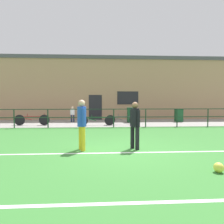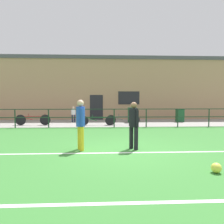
{
  "view_description": "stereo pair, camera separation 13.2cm",
  "coord_description": "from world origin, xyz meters",
  "px_view_note": "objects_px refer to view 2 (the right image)",
  "views": [
    {
      "loc": [
        -0.91,
        -7.05,
        1.72
      ],
      "look_at": [
        -0.25,
        3.7,
        1.09
      ],
      "focal_mm": 34.13,
      "sensor_mm": 36.0,
      "label": 1
    },
    {
      "loc": [
        -0.78,
        -7.06,
        1.72
      ],
      "look_at": [
        -0.25,
        3.7,
        1.09
      ],
      "focal_mm": 34.13,
      "sensor_mm": 36.0,
      "label": 2
    }
  ],
  "objects_px": {
    "player_goalkeeper": "(134,122)",
    "bicycle_parked_2": "(33,120)",
    "spectator_child": "(73,113)",
    "trash_bin_1": "(132,115)",
    "bicycle_parked_1": "(97,120)",
    "trash_bin_0": "(180,115)",
    "bicycle_parked_3": "(123,120)",
    "player_striker": "(81,122)",
    "soccer_ball_match": "(216,168)"
  },
  "relations": [
    {
      "from": "player_goalkeeper",
      "to": "bicycle_parked_2",
      "type": "distance_m",
      "value": 9.02
    },
    {
      "from": "spectator_child",
      "to": "trash_bin_1",
      "type": "xyz_separation_m",
      "value": [
        4.38,
        -0.32,
        -0.11
      ]
    },
    {
      "from": "spectator_child",
      "to": "bicycle_parked_1",
      "type": "height_order",
      "value": "spectator_child"
    },
    {
      "from": "spectator_child",
      "to": "bicycle_parked_1",
      "type": "bearing_deg",
      "value": 139.11
    },
    {
      "from": "bicycle_parked_1",
      "to": "trash_bin_0",
      "type": "bearing_deg",
      "value": 16.7
    },
    {
      "from": "bicycle_parked_2",
      "to": "bicycle_parked_3",
      "type": "height_order",
      "value": "bicycle_parked_2"
    },
    {
      "from": "player_goalkeeper",
      "to": "bicycle_parked_1",
      "type": "relative_size",
      "value": 0.71
    },
    {
      "from": "player_striker",
      "to": "trash_bin_0",
      "type": "bearing_deg",
      "value": 121.56
    },
    {
      "from": "bicycle_parked_1",
      "to": "bicycle_parked_2",
      "type": "bearing_deg",
      "value": 176.64
    },
    {
      "from": "bicycle_parked_2",
      "to": "bicycle_parked_1",
      "type": "bearing_deg",
      "value": -3.36
    },
    {
      "from": "bicycle_parked_3",
      "to": "spectator_child",
      "type": "bearing_deg",
      "value": 153.89
    },
    {
      "from": "player_goalkeeper",
      "to": "bicycle_parked_1",
      "type": "height_order",
      "value": "player_goalkeeper"
    },
    {
      "from": "player_striker",
      "to": "bicycle_parked_2",
      "type": "distance_m",
      "value": 8.04
    },
    {
      "from": "bicycle_parked_2",
      "to": "trash_bin_0",
      "type": "xyz_separation_m",
      "value": [
        10.52,
        1.64,
        0.14
      ]
    },
    {
      "from": "bicycle_parked_2",
      "to": "trash_bin_0",
      "type": "height_order",
      "value": "trash_bin_0"
    },
    {
      "from": "soccer_ball_match",
      "to": "spectator_child",
      "type": "distance_m",
      "value": 12.21
    },
    {
      "from": "soccer_ball_match",
      "to": "trash_bin_0",
      "type": "height_order",
      "value": "trash_bin_0"
    },
    {
      "from": "player_goalkeeper",
      "to": "soccer_ball_match",
      "type": "relative_size",
      "value": 6.87
    },
    {
      "from": "player_striker",
      "to": "bicycle_parked_1",
      "type": "bearing_deg",
      "value": 155.82
    },
    {
      "from": "spectator_child",
      "to": "bicycle_parked_1",
      "type": "distance_m",
      "value": 2.7
    },
    {
      "from": "trash_bin_0",
      "to": "bicycle_parked_2",
      "type": "bearing_deg",
      "value": -171.15
    },
    {
      "from": "player_goalkeeper",
      "to": "bicycle_parked_2",
      "type": "relative_size",
      "value": 0.71
    },
    {
      "from": "spectator_child",
      "to": "trash_bin_1",
      "type": "distance_m",
      "value": 4.4
    },
    {
      "from": "spectator_child",
      "to": "soccer_ball_match",
      "type": "bearing_deg",
      "value": 120.25
    },
    {
      "from": "player_goalkeeper",
      "to": "bicycle_parked_2",
      "type": "bearing_deg",
      "value": 4.77
    },
    {
      "from": "trash_bin_0",
      "to": "trash_bin_1",
      "type": "bearing_deg",
      "value": -176.63
    },
    {
      "from": "soccer_ball_match",
      "to": "bicycle_parked_1",
      "type": "height_order",
      "value": "bicycle_parked_1"
    },
    {
      "from": "soccer_ball_match",
      "to": "bicycle_parked_2",
      "type": "xyz_separation_m",
      "value": [
        -7.24,
        9.48,
        0.26
      ]
    },
    {
      "from": "player_goalkeeper",
      "to": "player_striker",
      "type": "height_order",
      "value": "player_striker"
    },
    {
      "from": "soccer_ball_match",
      "to": "bicycle_parked_1",
      "type": "distance_m",
      "value": 9.71
    },
    {
      "from": "bicycle_parked_1",
      "to": "bicycle_parked_3",
      "type": "xyz_separation_m",
      "value": [
        1.76,
        0.25,
        0.02
      ]
    },
    {
      "from": "player_striker",
      "to": "soccer_ball_match",
      "type": "xyz_separation_m",
      "value": [
        3.4,
        -2.44,
        -0.85
      ]
    },
    {
      "from": "trash_bin_0",
      "to": "bicycle_parked_3",
      "type": "bearing_deg",
      "value": -160.12
    },
    {
      "from": "spectator_child",
      "to": "trash_bin_1",
      "type": "height_order",
      "value": "spectator_child"
    },
    {
      "from": "player_goalkeeper",
      "to": "spectator_child",
      "type": "height_order",
      "value": "player_goalkeeper"
    },
    {
      "from": "bicycle_parked_1",
      "to": "player_goalkeeper",
      "type": "bearing_deg",
      "value": -78.09
    },
    {
      "from": "trash_bin_1",
      "to": "bicycle_parked_1",
      "type": "bearing_deg",
      "value": -147.24
    },
    {
      "from": "trash_bin_1",
      "to": "soccer_ball_match",
      "type": "bearing_deg",
      "value": -87.84
    },
    {
      "from": "trash_bin_0",
      "to": "bicycle_parked_1",
      "type": "bearing_deg",
      "value": -163.3
    },
    {
      "from": "bicycle_parked_2",
      "to": "trash_bin_1",
      "type": "relative_size",
      "value": 2.09
    },
    {
      "from": "soccer_ball_match",
      "to": "bicycle_parked_3",
      "type": "height_order",
      "value": "bicycle_parked_3"
    },
    {
      "from": "player_goalkeeper",
      "to": "bicycle_parked_3",
      "type": "height_order",
      "value": "player_goalkeeper"
    },
    {
      "from": "spectator_child",
      "to": "bicycle_parked_2",
      "type": "xyz_separation_m",
      "value": [
        -2.44,
        -1.74,
        -0.3
      ]
    },
    {
      "from": "player_goalkeeper",
      "to": "bicycle_parked_2",
      "type": "height_order",
      "value": "player_goalkeeper"
    },
    {
      "from": "bicycle_parked_2",
      "to": "trash_bin_0",
      "type": "distance_m",
      "value": 10.65
    },
    {
      "from": "spectator_child",
      "to": "bicycle_parked_3",
      "type": "distance_m",
      "value": 3.96
    },
    {
      "from": "trash_bin_1",
      "to": "player_goalkeeper",
      "type": "bearing_deg",
      "value": -97.9
    },
    {
      "from": "trash_bin_1",
      "to": "bicycle_parked_3",
      "type": "bearing_deg",
      "value": -120.44
    },
    {
      "from": "player_striker",
      "to": "soccer_ball_match",
      "type": "bearing_deg",
      "value": 33.53
    },
    {
      "from": "trash_bin_0",
      "to": "trash_bin_1",
      "type": "relative_size",
      "value": 0.9
    }
  ]
}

